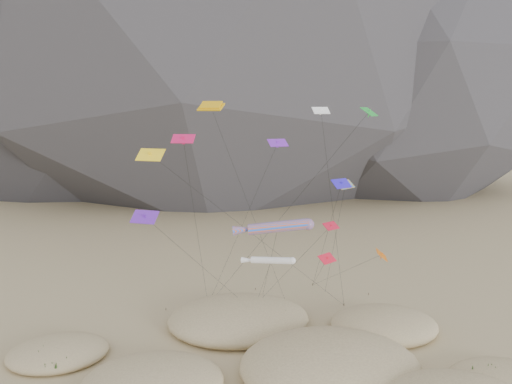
% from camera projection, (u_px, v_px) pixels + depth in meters
% --- Properties ---
extents(dunes, '(50.48, 37.79, 4.19)m').
position_uv_depth(dunes, '(277.00, 375.00, 44.29)').
color(dunes, '#CCB789').
rests_on(dunes, ground).
extents(dune_grass, '(41.27, 26.83, 1.60)m').
position_uv_depth(dune_grass, '(279.00, 377.00, 43.87)').
color(dune_grass, black).
rests_on(dune_grass, ground).
extents(kite_stakes, '(26.22, 7.55, 0.30)m').
position_uv_depth(kite_stakes, '(275.00, 299.00, 63.57)').
color(kite_stakes, '#3F2D1E').
rests_on(kite_stakes, ground).
extents(rainbow_tube_kite, '(7.54, 15.89, 14.22)m').
position_uv_depth(rainbow_tube_kite, '(275.00, 227.00, 46.02)').
color(rainbow_tube_kite, '#E45718').
rests_on(rainbow_tube_kite, ground).
extents(white_tube_kite, '(5.45, 9.56, 9.16)m').
position_uv_depth(white_tube_kite, '(269.00, 260.00, 51.82)').
color(white_tube_kite, silver).
rests_on(white_tube_kite, ground).
extents(orange_parafoil, '(10.99, 7.25, 24.95)m').
position_uv_depth(orange_parafoil, '(212.00, 108.00, 52.73)').
color(orange_parafoil, '#D69B0B').
rests_on(orange_parafoil, ground).
extents(multi_parafoil, '(2.97, 13.05, 16.82)m').
position_uv_depth(multi_parafoil, '(345.00, 186.00, 51.76)').
color(multi_parafoil, orange).
rests_on(multi_parafoil, ground).
extents(delta_kites, '(26.02, 21.89, 24.28)m').
position_uv_depth(delta_kites, '(273.00, 182.00, 49.42)').
color(delta_kites, white).
rests_on(delta_kites, ground).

